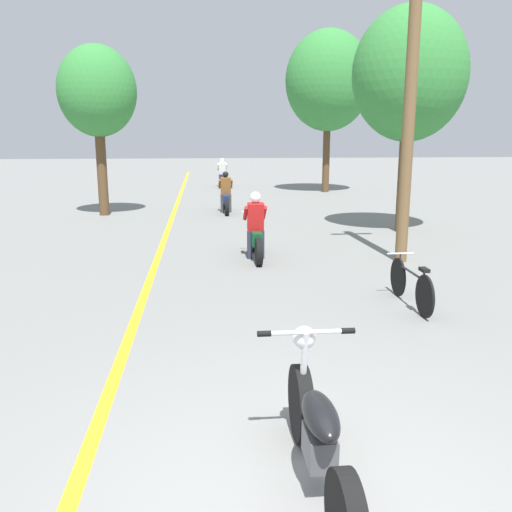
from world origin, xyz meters
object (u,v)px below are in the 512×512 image
at_px(bicycle_parked, 411,284).
at_px(roadside_tree_right_far, 328,81).
at_px(motorcycle_foreground, 318,437).
at_px(roadside_tree_left, 97,93).
at_px(motorcycle_rider_lead, 256,233).
at_px(roadside_tree_right_near, 410,75).
at_px(utility_pole, 411,86).
at_px(motorcycle_rider_mid, 226,197).
at_px(motorcycle_rider_far, 222,176).

bearing_deg(bicycle_parked, roadside_tree_right_far, 81.57).
bearing_deg(motorcycle_foreground, roadside_tree_left, 105.44).
bearing_deg(motorcycle_rider_lead, roadside_tree_right_near, 34.34).
bearing_deg(bicycle_parked, roadside_tree_left, 121.49).
distance_m(utility_pole, motorcycle_foreground, 8.48).
relative_size(roadside_tree_left, motorcycle_foreground, 2.47).
bearing_deg(roadside_tree_left, utility_pole, -45.50).
bearing_deg(motorcycle_rider_lead, motorcycle_rider_mid, 92.57).
height_order(utility_pole, motorcycle_rider_far, utility_pole).
bearing_deg(bicycle_parked, motorcycle_foreground, -119.00).
relative_size(utility_pole, motorcycle_foreground, 3.16).
relative_size(motorcycle_foreground, motorcycle_rider_mid, 1.01).
bearing_deg(roadside_tree_right_near, motorcycle_rider_lead, -145.66).
height_order(roadside_tree_left, motorcycle_rider_lead, roadside_tree_left).
height_order(roadside_tree_left, motorcycle_rider_mid, roadside_tree_left).
bearing_deg(roadside_tree_right_far, bicycle_parked, -98.43).
distance_m(roadside_tree_left, motorcycle_rider_far, 10.97).
distance_m(motorcycle_foreground, motorcycle_rider_lead, 7.77).
distance_m(roadside_tree_right_far, roadside_tree_left, 11.18).
xyz_separation_m(utility_pole, motorcycle_rider_mid, (-3.31, 7.72, -2.99)).
bearing_deg(bicycle_parked, motorcycle_rider_mid, 102.49).
height_order(motorcycle_foreground, motorcycle_rider_far, motorcycle_rider_far).
bearing_deg(utility_pole, bicycle_parked, -107.70).
bearing_deg(motorcycle_rider_far, utility_pole, -79.72).
bearing_deg(roadside_tree_left, bicycle_parked, -58.51).
bearing_deg(utility_pole, roadside_tree_left, 134.50).
relative_size(motorcycle_foreground, motorcycle_rider_lead, 1.12).
bearing_deg(bicycle_parked, roadside_tree_right_near, 70.89).
height_order(utility_pole, roadside_tree_right_near, utility_pole).
distance_m(roadside_tree_right_far, motorcycle_rider_far, 7.03).
xyz_separation_m(utility_pole, motorcycle_rider_lead, (-2.99, 0.58, -2.97)).
distance_m(motorcycle_rider_lead, motorcycle_rider_far, 16.43).
relative_size(roadside_tree_left, motorcycle_rider_lead, 2.78).
height_order(motorcycle_rider_mid, motorcycle_rider_far, motorcycle_rider_far).
bearing_deg(roadside_tree_left, roadside_tree_right_near, -24.63).
xyz_separation_m(roadside_tree_left, motorcycle_rider_mid, (4.02, 0.25, -3.37)).
xyz_separation_m(roadside_tree_right_near, motorcycle_foreground, (-4.58, -10.70, -3.66)).
xyz_separation_m(motorcycle_rider_lead, motorcycle_rider_mid, (-0.32, 7.14, -0.02)).
relative_size(utility_pole, motorcycle_rider_lead, 3.55).
relative_size(roadside_tree_right_near, roadside_tree_left, 1.09).
bearing_deg(utility_pole, motorcycle_rider_far, 100.28).
relative_size(utility_pole, motorcycle_rider_far, 3.28).
bearing_deg(motorcycle_rider_lead, bicycle_parked, -59.99).
xyz_separation_m(roadside_tree_left, motorcycle_foreground, (4.05, -14.65, -3.46)).
bearing_deg(motorcycle_rider_mid, motorcycle_rider_far, 88.59).
distance_m(motorcycle_rider_lead, motorcycle_rider_mid, 7.15).
bearing_deg(roadside_tree_right_near, bicycle_parked, -109.11).
bearing_deg(roadside_tree_right_far, roadside_tree_right_near, -91.58).
bearing_deg(roadside_tree_right_near, motorcycle_rider_mid, 137.60).
height_order(motorcycle_rider_lead, motorcycle_rider_far, motorcycle_rider_far).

